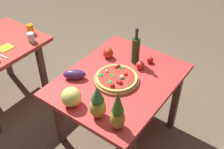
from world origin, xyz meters
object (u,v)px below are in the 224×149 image
wine_bottle (136,50)px  napkin_folded (5,48)px  eggplant (75,74)px  bell_pepper (108,53)px  knife_utensil (1,56)px  display_table (119,86)px  tomato_beside_pepper (140,65)px  pizza_board (117,80)px  pizza (117,78)px  drinking_glass_juice (30,29)px  drinking_glass_water (31,37)px  melon (71,97)px  pineapple_left (118,112)px  pineapple_right (98,103)px  tomato_by_bottle (150,60)px

wine_bottle → napkin_folded: bearing=115.7°
napkin_folded → eggplant: bearing=-86.4°
bell_pepper → knife_utensil: bell_pepper is taller
display_table → tomato_beside_pepper: (0.23, -0.08, 0.13)m
eggplant → pizza_board: bearing=-59.5°
pizza → eggplant: size_ratio=1.84×
eggplant → drinking_glass_juice: size_ratio=1.90×
tomato_beside_pepper → drinking_glass_water: bearing=102.9°
display_table → napkin_folded: bearing=103.1°
bell_pepper → drinking_glass_juice: (-0.13, 0.98, 0.00)m
drinking_glass_water → melon: bearing=-114.1°
pineapple_left → melon: (-0.02, 0.43, -0.08)m
pineapple_right → eggplant: pineapple_right is taller
pizza_board → tomato_beside_pepper: size_ratio=5.12×
eggplant → tomato_by_bottle: eggplant is taller
pizza → pineapple_left: bearing=-144.3°
pizza → tomato_beside_pepper: pizza is taller
tomato_beside_pepper → wine_bottle: bearing=56.2°
wine_bottle → knife_utensil: (-0.70, 1.13, -0.13)m
bell_pepper → melon: bearing=-167.5°
pineapple_left → napkin_folded: 1.55m
pineapple_left → pineapple_right: pineapple_left is taller
pineapple_left → napkin_folded: pineapple_left is taller
knife_utensil → drinking_glass_juice: bearing=6.5°
pizza → tomato_beside_pepper: 0.28m
bell_pepper → tomato_beside_pepper: bearing=-85.5°
drinking_glass_juice → knife_utensil: drinking_glass_juice is taller
pineapple_right → pizza_board: bearing=16.4°
eggplant → tomato_beside_pepper: size_ratio=2.55×
eggplant → drinking_glass_water: size_ratio=2.01×
pizza_board → tomato_beside_pepper: (0.27, -0.07, 0.03)m
bell_pepper → tomato_by_bottle: (0.17, -0.38, -0.02)m
tomato_by_bottle → drinking_glass_water: size_ratio=0.63×
pineapple_left → eggplant: bearing=69.7°
drinking_glass_water → pizza_board: bearing=-90.1°
wine_bottle → pineapple_right: 0.77m
tomato_by_bottle → pizza: bearing=166.7°
tomato_by_bottle → napkin_folded: tomato_by_bottle is taller
tomato_beside_pepper → tomato_by_bottle: bearing=-11.0°
drinking_glass_water → tomato_beside_pepper: bearing=-77.1°
wine_bottle → melon: size_ratio=2.25×
pizza → knife_utensil: bearing=107.3°
wine_bottle → drinking_glass_water: (-0.33, 1.09, -0.09)m
wine_bottle → pineapple_left: (-0.76, -0.32, 0.02)m
pineapple_left → knife_utensil: pineapple_left is taller
tomato_beside_pepper → pineapple_right: bearing=-175.9°
pineapple_left → drinking_glass_juice: (0.53, 1.56, -0.10)m
pineapple_left → tomato_by_bottle: pineapple_left is taller
pizza_board → tomato_by_bottle: 0.42m
display_table → bell_pepper: (0.21, 0.27, 0.14)m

